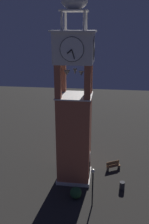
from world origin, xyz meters
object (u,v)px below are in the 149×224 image
park_bench (113,165)px  trash_bin (122,186)px  lamp_post (93,181)px  clock_tower (75,111)px

park_bench → trash_bin: park_bench is taller
lamp_post → trash_bin: 4.52m
trash_bin → park_bench: bearing=12.8°
park_bench → lamp_post: bearing=162.3°
park_bench → lamp_post: 6.93m
trash_bin → clock_tower: bearing=73.5°
park_bench → lamp_post: (-6.27, 2.00, 2.16)m
clock_tower → lamp_post: bearing=-153.1°
lamp_post → park_bench: bearing=-17.7°
lamp_post → trash_bin: (2.76, -2.80, -2.24)m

